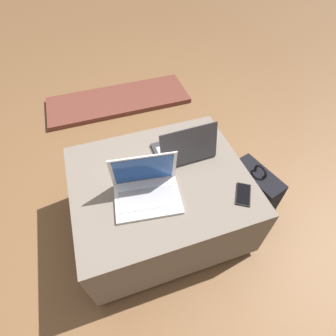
{
  "coord_description": "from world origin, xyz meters",
  "views": [
    {
      "loc": [
        -0.24,
        -0.86,
        1.61
      ],
      "look_at": [
        0.05,
        -0.01,
        0.55
      ],
      "focal_mm": 28.0,
      "sensor_mm": 36.0,
      "label": 1
    }
  ],
  "objects_px": {
    "laptop_near": "(146,188)",
    "laptop_far": "(185,149)",
    "cell_phone": "(243,194)",
    "backpack": "(252,193)"
  },
  "relations": [
    {
      "from": "laptop_near",
      "to": "laptop_far",
      "type": "bearing_deg",
      "value": 43.42
    },
    {
      "from": "laptop_near",
      "to": "cell_phone",
      "type": "relative_size",
      "value": 2.3
    },
    {
      "from": "laptop_far",
      "to": "backpack",
      "type": "height_order",
      "value": "laptop_far"
    },
    {
      "from": "laptop_near",
      "to": "cell_phone",
      "type": "height_order",
      "value": "laptop_near"
    },
    {
      "from": "cell_phone",
      "to": "backpack",
      "type": "relative_size",
      "value": 0.34
    },
    {
      "from": "laptop_far",
      "to": "cell_phone",
      "type": "relative_size",
      "value": 2.14
    },
    {
      "from": "laptop_far",
      "to": "cell_phone",
      "type": "distance_m",
      "value": 0.42
    },
    {
      "from": "backpack",
      "to": "laptop_far",
      "type": "bearing_deg",
      "value": 45.45
    },
    {
      "from": "laptop_far",
      "to": "backpack",
      "type": "bearing_deg",
      "value": 148.75
    },
    {
      "from": "laptop_near",
      "to": "cell_phone",
      "type": "distance_m",
      "value": 0.51
    }
  ]
}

